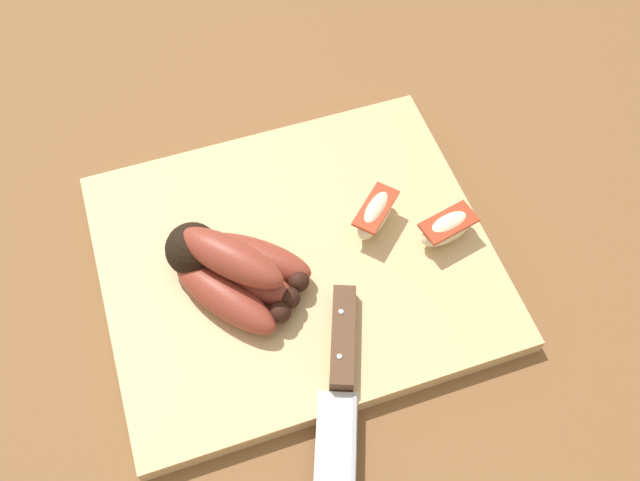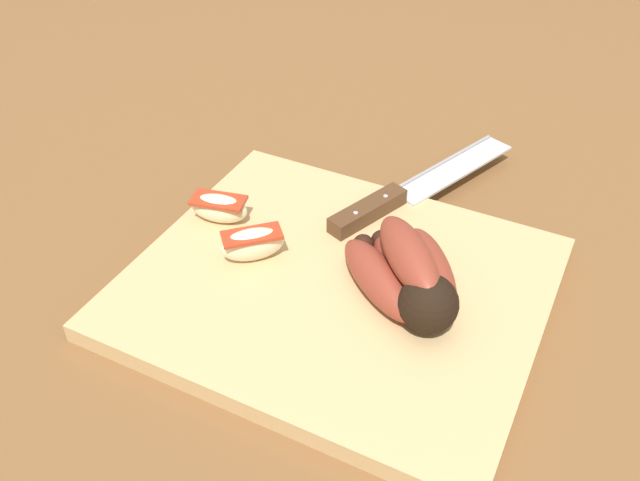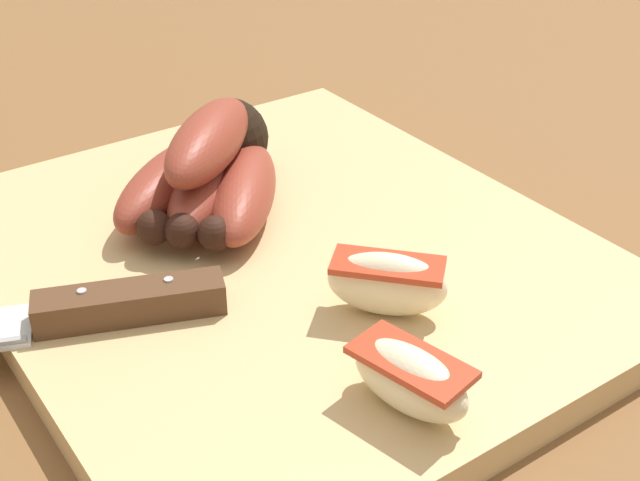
# 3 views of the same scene
# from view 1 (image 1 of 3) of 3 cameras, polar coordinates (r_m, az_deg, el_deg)

# --- Properties ---
(ground_plane) EXTENTS (6.00, 6.00, 0.00)m
(ground_plane) POSITION_cam_1_polar(r_m,az_deg,el_deg) (0.73, -0.90, -1.68)
(ground_plane) COLOR brown
(cutting_board) EXTENTS (0.39, 0.33, 0.02)m
(cutting_board) POSITION_cam_1_polar(r_m,az_deg,el_deg) (0.72, -1.88, -1.74)
(cutting_board) COLOR tan
(cutting_board) RESTS_ON ground_plane
(banana_bunch) EXTENTS (0.15, 0.15, 0.07)m
(banana_bunch) POSITION_cam_1_polar(r_m,az_deg,el_deg) (0.68, -7.24, -2.22)
(banana_bunch) COLOR black
(banana_bunch) RESTS_ON cutting_board
(chefs_knife) EXTENTS (0.13, 0.27, 0.02)m
(chefs_knife) POSITION_cam_1_polar(r_m,az_deg,el_deg) (0.65, 1.51, -11.88)
(chefs_knife) COLOR silver
(chefs_knife) RESTS_ON cutting_board
(apple_wedge_near) EXTENTS (0.07, 0.04, 0.03)m
(apple_wedge_near) POSITION_cam_1_polar(r_m,az_deg,el_deg) (0.72, 10.27, 1.02)
(apple_wedge_near) COLOR beige
(apple_wedge_near) RESTS_ON cutting_board
(apple_wedge_middle) EXTENTS (0.06, 0.06, 0.04)m
(apple_wedge_middle) POSITION_cam_1_polar(r_m,az_deg,el_deg) (0.72, 4.48, 2.15)
(apple_wedge_middle) COLOR beige
(apple_wedge_middle) RESTS_ON cutting_board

